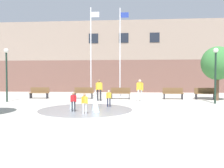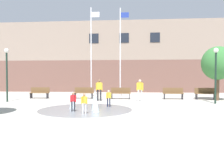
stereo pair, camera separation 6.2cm
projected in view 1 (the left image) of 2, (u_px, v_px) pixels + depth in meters
ground_plane at (112, 126)px, 7.97m from camera, size 100.00×100.00×0.00m
library_building at (124, 58)px, 28.06m from camera, size 36.00×6.05×8.31m
splash_fountain at (87, 104)px, 11.75m from camera, size 5.07×5.07×1.16m
park_bench_left_of_flagpoles at (39, 93)px, 18.05m from camera, size 1.60×0.44×0.91m
park_bench_under_left_flagpole at (84, 93)px, 17.99m from camera, size 1.60×0.44×0.91m
park_bench_center at (120, 93)px, 17.60m from camera, size 1.60×0.44×0.91m
park_bench_under_right_flagpole at (173, 93)px, 17.42m from camera, size 1.60×0.44×0.91m
park_bench_far_right at (205, 93)px, 17.23m from camera, size 1.60×0.44×0.91m
child_in_fountain at (109, 97)px, 12.97m from camera, size 0.31×0.22×0.99m
adult_in_red at (140, 88)px, 15.94m from camera, size 0.50×0.35×1.59m
child_running at (73, 100)px, 11.18m from camera, size 0.31×0.19×0.99m
teen_by_trashcan at (99, 88)px, 16.22m from camera, size 0.50×0.28×1.59m
child_with_pink_shirt at (85, 102)px, 10.45m from camera, size 0.31×0.24×0.99m
flagpole_left at (91, 50)px, 19.32m from camera, size 0.80×0.10×7.90m
flagpole_right at (120, 50)px, 19.12m from camera, size 0.80×0.10×7.80m
lamp_post_left_lane at (6, 67)px, 15.53m from camera, size 0.32×0.32×3.81m
lamp_post_right_lane at (216, 67)px, 14.44m from camera, size 0.32×0.32×3.70m
street_tree_near_building at (217, 63)px, 16.42m from camera, size 2.37×2.37×4.07m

